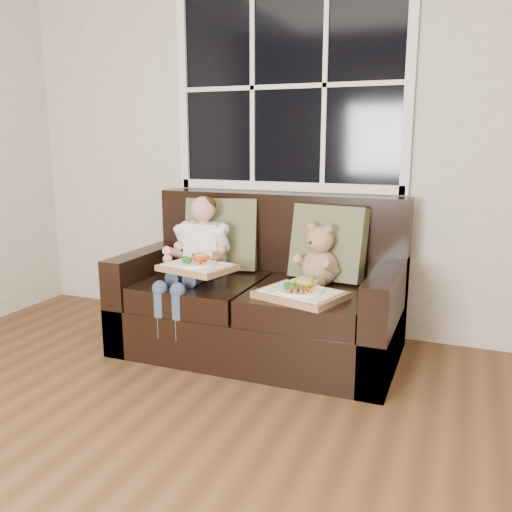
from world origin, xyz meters
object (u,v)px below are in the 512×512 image
at_px(tray_left, 198,266).
at_px(teddy_bear, 319,260).
at_px(loveseat, 263,301).
at_px(tray_right, 301,293).
at_px(child, 198,251).

bearing_deg(tray_left, teddy_bear, 37.76).
xyz_separation_m(loveseat, teddy_bear, (0.36, 0.01, 0.29)).
height_order(loveseat, tray_left, loveseat).
bearing_deg(teddy_bear, loveseat, -159.53).
xyz_separation_m(tray_left, tray_right, (0.65, -0.02, -0.09)).
distance_m(child, tray_left, 0.20).
distance_m(teddy_bear, tray_right, 0.35).
bearing_deg(tray_right, loveseat, 155.26).
bearing_deg(child, tray_left, -62.45).
xyz_separation_m(loveseat, child, (-0.40, -0.11, 0.32)).
bearing_deg(child, loveseat, 16.22).
relative_size(child, teddy_bear, 2.02).
relative_size(child, tray_left, 1.67).
xyz_separation_m(child, teddy_bear, (0.75, 0.13, -0.02)).
relative_size(loveseat, teddy_bear, 4.38).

